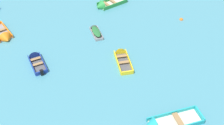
% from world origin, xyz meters
% --- Properties ---
extents(rowboat_grey_cluster_outer, '(2.15, 2.69, 0.78)m').
position_xyz_m(rowboat_grey_cluster_outer, '(-2.98, 24.70, 0.22)').
color(rowboat_grey_cluster_outer, gray).
rests_on(rowboat_grey_cluster_outer, ground_plane).
extents(rowboat_deep_blue_cluster_inner, '(2.82, 2.99, 1.01)m').
position_xyz_m(rowboat_deep_blue_cluster_inner, '(-6.94, 18.94, 0.17)').
color(rowboat_deep_blue_cluster_inner, '#4C4C51').
rests_on(rowboat_deep_blue_cluster_inner, ground_plane).
extents(rowboat_green_far_right, '(3.63, 4.01, 1.36)m').
position_xyz_m(rowboat_green_far_right, '(-3.40, 30.14, 0.21)').
color(rowboat_green_far_right, beige).
rests_on(rowboat_green_far_right, ground_plane).
extents(rowboat_yellow_near_left, '(2.52, 3.61, 1.05)m').
position_xyz_m(rowboat_yellow_near_left, '(0.59, 21.43, 0.17)').
color(rowboat_yellow_near_left, '#4C4C51').
rests_on(rowboat_yellow_near_left, ground_plane).
extents(rowboat_turquoise_foreground_center, '(4.59, 3.55, 1.31)m').
position_xyz_m(rowboat_turquoise_foreground_center, '(5.04, 14.53, 0.19)').
color(rowboat_turquoise_foreground_center, beige).
rests_on(rowboat_turquoise_foreground_center, ground_plane).
extents(rowboat_orange_outer_right, '(3.77, 3.38, 1.28)m').
position_xyz_m(rowboat_orange_outer_right, '(-11.66, 21.38, 0.18)').
color(rowboat_orange_outer_right, gray).
rests_on(rowboat_orange_outer_right, ground_plane).
extents(mooring_buoy_near_foreground, '(0.42, 0.42, 0.42)m').
position_xyz_m(mooring_buoy_near_foreground, '(5.62, 29.47, 0.00)').
color(mooring_buoy_near_foreground, orange).
rests_on(mooring_buoy_near_foreground, ground_plane).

